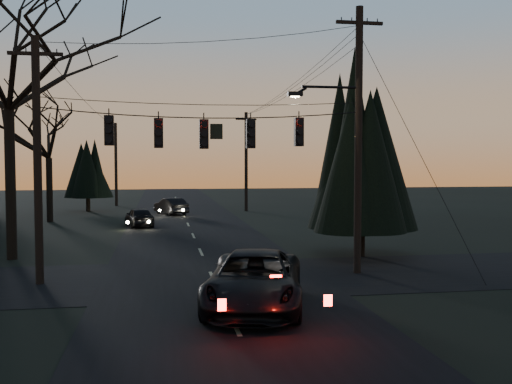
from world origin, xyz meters
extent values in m
plane|color=black|center=(0.00, 0.00, 0.00)|extent=(160.00, 160.00, 0.00)
cube|color=black|center=(0.00, 20.00, 0.01)|extent=(8.00, 120.00, 0.02)
cube|color=black|center=(0.00, 10.00, 0.01)|extent=(60.00, 7.00, 0.02)
cylinder|color=black|center=(-0.25, 10.00, 6.10)|extent=(11.50, 0.04, 0.04)
cylinder|color=black|center=(-8.23, 15.51, 3.23)|extent=(0.44, 0.44, 6.46)
cylinder|color=black|center=(7.00, 13.70, 0.80)|extent=(0.36, 0.36, 1.60)
cone|color=black|center=(7.00, 13.70, 4.67)|extent=(4.19, 4.19, 6.94)
cylinder|color=black|center=(-9.54, 31.49, 2.26)|extent=(0.44, 0.44, 4.52)
cylinder|color=black|center=(-7.93, 39.98, 0.80)|extent=(0.36, 0.36, 1.60)
cone|color=black|center=(-7.93, 39.98, 3.57)|extent=(3.17, 3.17, 4.75)
imported|color=black|center=(0.80, 5.54, 0.80)|extent=(3.91, 6.22, 1.60)
imported|color=black|center=(-3.20, 27.34, 0.63)|extent=(2.23, 3.93, 1.26)
imported|color=black|center=(-0.98, 35.79, 0.66)|extent=(2.82, 4.21, 1.31)
camera|label=1|loc=(-1.89, -10.51, 4.22)|focal=40.00mm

